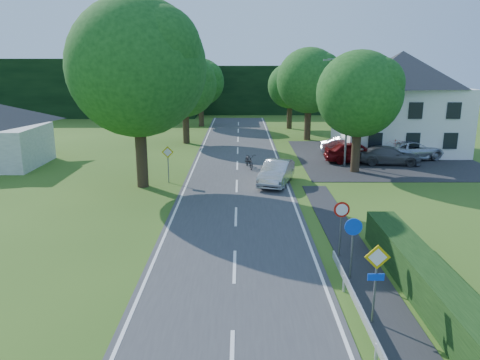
{
  "coord_description": "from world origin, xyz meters",
  "views": [
    {
      "loc": [
        0.22,
        -4.88,
        7.88
      ],
      "look_at": [
        0.21,
        18.51,
        1.84
      ],
      "focal_mm": 35.0,
      "sensor_mm": 36.0,
      "label": 1
    }
  ],
  "objects_px": {
    "moving_car": "(276,172)",
    "parked_car_silver_b": "(410,150)",
    "parked_car_red": "(355,152)",
    "parasol": "(395,150)",
    "parked_car_silver_a": "(347,146)",
    "motorcycle": "(249,161)",
    "streetlight": "(346,107)",
    "parked_car_grey": "(389,155)"
  },
  "relations": [
    {
      "from": "moving_car",
      "to": "parked_car_silver_b",
      "type": "bearing_deg",
      "value": 50.38
    },
    {
      "from": "parked_car_red",
      "to": "parked_car_silver_b",
      "type": "height_order",
      "value": "parked_car_red"
    },
    {
      "from": "parked_car_silver_b",
      "to": "parasol",
      "type": "distance_m",
      "value": 1.36
    },
    {
      "from": "moving_car",
      "to": "parasol",
      "type": "relative_size",
      "value": 2.4
    },
    {
      "from": "parked_car_silver_a",
      "to": "parasol",
      "type": "height_order",
      "value": "parasol"
    },
    {
      "from": "moving_car",
      "to": "parked_car_silver_a",
      "type": "height_order",
      "value": "moving_car"
    },
    {
      "from": "parked_car_red",
      "to": "motorcycle",
      "type": "bearing_deg",
      "value": 103.32
    },
    {
      "from": "moving_car",
      "to": "parked_car_red",
      "type": "distance_m",
      "value": 9.37
    },
    {
      "from": "streetlight",
      "to": "parked_car_silver_b",
      "type": "relative_size",
      "value": 1.45
    },
    {
      "from": "parked_car_silver_b",
      "to": "streetlight",
      "type": "bearing_deg",
      "value": 91.93
    },
    {
      "from": "streetlight",
      "to": "motorcycle",
      "type": "xyz_separation_m",
      "value": [
        -7.17,
        -0.83,
        -3.88
      ]
    },
    {
      "from": "moving_car",
      "to": "parked_car_grey",
      "type": "bearing_deg",
      "value": 49.41
    },
    {
      "from": "parked_car_silver_a",
      "to": "moving_car",
      "type": "bearing_deg",
      "value": 153.04
    },
    {
      "from": "motorcycle",
      "to": "parked_car_grey",
      "type": "bearing_deg",
      "value": -5.63
    },
    {
      "from": "parked_car_grey",
      "to": "parked_car_silver_b",
      "type": "height_order",
      "value": "parked_car_silver_b"
    },
    {
      "from": "moving_car",
      "to": "parked_car_silver_b",
      "type": "xyz_separation_m",
      "value": [
        11.39,
        7.7,
        0.01
      ]
    },
    {
      "from": "parked_car_silver_b",
      "to": "parked_car_silver_a",
      "type": "bearing_deg",
      "value": 49.11
    },
    {
      "from": "moving_car",
      "to": "parked_car_red",
      "type": "bearing_deg",
      "value": 60.85
    },
    {
      "from": "streetlight",
      "to": "parked_car_red",
      "type": "relative_size",
      "value": 1.67
    },
    {
      "from": "moving_car",
      "to": "parked_car_red",
      "type": "xyz_separation_m",
      "value": [
        6.67,
        6.57,
        0.06
      ]
    },
    {
      "from": "motorcycle",
      "to": "parked_car_silver_b",
      "type": "bearing_deg",
      "value": 0.7
    },
    {
      "from": "streetlight",
      "to": "motorcycle",
      "type": "height_order",
      "value": "streetlight"
    },
    {
      "from": "parked_car_silver_a",
      "to": "parked_car_red",
      "type": "bearing_deg",
      "value": -172.35
    },
    {
      "from": "parasol",
      "to": "parked_car_grey",
      "type": "bearing_deg",
      "value": -122.77
    },
    {
      "from": "moving_car",
      "to": "parked_car_silver_b",
      "type": "distance_m",
      "value": 13.75
    },
    {
      "from": "parked_car_silver_a",
      "to": "parked_car_grey",
      "type": "xyz_separation_m",
      "value": [
        2.43,
        -3.68,
        -0.03
      ]
    },
    {
      "from": "streetlight",
      "to": "parked_car_grey",
      "type": "bearing_deg",
      "value": 7.3
    },
    {
      "from": "parked_car_red",
      "to": "parasol",
      "type": "bearing_deg",
      "value": -75.51
    },
    {
      "from": "motorcycle",
      "to": "moving_car",
      "type": "bearing_deg",
      "value": -82.59
    },
    {
      "from": "motorcycle",
      "to": "parked_car_silver_b",
      "type": "xyz_separation_m",
      "value": [
        13.07,
        3.05,
        0.22
      ]
    },
    {
      "from": "parked_car_silver_b",
      "to": "parasol",
      "type": "xyz_separation_m",
      "value": [
        -1.32,
        -0.28,
        0.09
      ]
    },
    {
      "from": "streetlight",
      "to": "parked_car_silver_a",
      "type": "height_order",
      "value": "streetlight"
    },
    {
      "from": "parked_car_silver_a",
      "to": "streetlight",
      "type": "bearing_deg",
      "value": 171.78
    },
    {
      "from": "parked_car_silver_b",
      "to": "parked_car_red",
      "type": "bearing_deg",
      "value": 84.77
    },
    {
      "from": "motorcycle",
      "to": "parasol",
      "type": "xyz_separation_m",
      "value": [
        11.74,
        2.77,
        0.32
      ]
    },
    {
      "from": "parasol",
      "to": "parked_car_red",
      "type": "bearing_deg",
      "value": -165.91
    },
    {
      "from": "moving_car",
      "to": "motorcycle",
      "type": "distance_m",
      "value": 4.95
    },
    {
      "from": "streetlight",
      "to": "parked_car_grey",
      "type": "height_order",
      "value": "streetlight"
    },
    {
      "from": "streetlight",
      "to": "parked_car_grey",
      "type": "distance_m",
      "value": 5.22
    },
    {
      "from": "motorcycle",
      "to": "parasol",
      "type": "bearing_deg",
      "value": 0.82
    },
    {
      "from": "motorcycle",
      "to": "parked_car_red",
      "type": "xyz_separation_m",
      "value": [
        8.35,
        1.92,
        0.27
      ]
    },
    {
      "from": "moving_car",
      "to": "parasol",
      "type": "bearing_deg",
      "value": 52.71
    }
  ]
}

